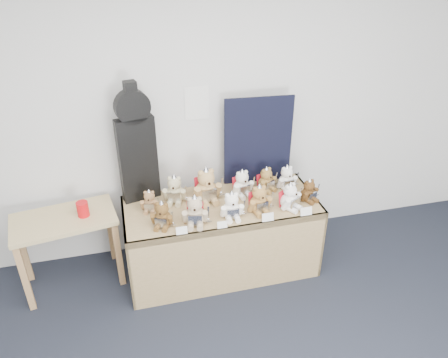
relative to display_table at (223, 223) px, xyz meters
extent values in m
plane|color=silver|center=(-0.17, 0.55, 0.81)|extent=(6.00, 0.00, 6.00)
cube|color=white|center=(-0.10, 0.54, 0.90)|extent=(0.21, 0.00, 0.30)
cube|color=olive|center=(0.00, 0.07, 0.12)|extent=(1.67, 0.71, 0.06)
cube|color=olive|center=(0.00, -0.27, -0.20)|extent=(1.67, 0.03, 0.69)
cube|color=olive|center=(-0.82, 0.06, -0.20)|extent=(0.03, 0.69, 0.69)
cube|color=olive|center=(0.82, 0.08, -0.20)|extent=(0.03, 0.69, 0.69)
cube|color=tan|center=(-1.31, 0.20, 0.12)|extent=(0.89, 0.59, 0.04)
cube|color=#9D6D43|center=(-1.64, -0.05, -0.22)|extent=(0.06, 0.06, 0.65)
cube|color=#9D6D43|center=(-1.70, 0.32, -0.22)|extent=(0.06, 0.06, 0.65)
cube|color=#9D6D43|center=(-0.91, 0.07, -0.22)|extent=(0.06, 0.06, 0.65)
cube|color=#9D6D43|center=(-0.97, 0.44, -0.22)|extent=(0.06, 0.06, 0.65)
cube|color=black|center=(-0.65, 0.34, 0.52)|extent=(0.33, 0.16, 0.75)
cylinder|color=black|center=(-0.65, 0.34, 0.99)|extent=(0.29, 0.15, 0.28)
cube|color=black|center=(-0.65, 0.34, 1.10)|extent=(0.11, 0.10, 0.19)
cube|color=black|center=(0.41, 0.38, 0.56)|extent=(0.61, 0.06, 0.82)
cylinder|color=red|center=(-1.14, 0.19, 0.21)|extent=(0.10, 0.10, 0.13)
ellipsoid|color=brown|center=(-0.52, -0.12, 0.21)|extent=(0.18, 0.17, 0.14)
sphere|color=brown|center=(-0.52, -0.12, 0.31)|extent=(0.11, 0.11, 0.11)
cylinder|color=brown|center=(-0.54, -0.16, 0.30)|extent=(0.05, 0.04, 0.04)
sphere|color=black|center=(-0.54, -0.17, 0.30)|extent=(0.02, 0.02, 0.02)
sphere|color=brown|center=(-0.55, -0.10, 0.35)|extent=(0.03, 0.03, 0.03)
sphere|color=brown|center=(-0.49, -0.13, 0.35)|extent=(0.03, 0.03, 0.03)
cylinder|color=brown|center=(-0.59, -0.11, 0.22)|extent=(0.07, 0.09, 0.11)
cylinder|color=brown|center=(-0.46, -0.16, 0.22)|extent=(0.07, 0.09, 0.11)
cylinder|color=brown|center=(-0.57, -0.15, 0.17)|extent=(0.07, 0.10, 0.04)
cylinder|color=brown|center=(-0.51, -0.17, 0.17)|extent=(0.07, 0.10, 0.04)
cube|color=white|center=(-0.54, -0.17, 0.22)|extent=(0.09, 0.05, 0.08)
cone|color=white|center=(-0.52, -0.12, 0.35)|extent=(0.09, 0.09, 0.07)
cube|color=white|center=(-0.45, -0.18, 0.24)|extent=(0.02, 0.04, 0.15)
cube|color=white|center=(-0.45, -0.18, 0.18)|extent=(0.04, 0.02, 0.01)
ellipsoid|color=tan|center=(-0.27, -0.15, 0.22)|extent=(0.19, 0.17, 0.17)
sphere|color=tan|center=(-0.27, -0.15, 0.33)|extent=(0.12, 0.12, 0.12)
cylinder|color=tan|center=(-0.28, -0.20, 0.32)|extent=(0.06, 0.04, 0.05)
sphere|color=black|center=(-0.28, -0.22, 0.32)|extent=(0.02, 0.02, 0.02)
sphere|color=tan|center=(-0.31, -0.14, 0.38)|extent=(0.04, 0.04, 0.04)
sphere|color=tan|center=(-0.23, -0.16, 0.38)|extent=(0.04, 0.04, 0.04)
cylinder|color=tan|center=(-0.35, -0.15, 0.23)|extent=(0.06, 0.10, 0.13)
cylinder|color=tan|center=(-0.19, -0.19, 0.23)|extent=(0.06, 0.10, 0.13)
cylinder|color=tan|center=(-0.31, -0.20, 0.17)|extent=(0.07, 0.12, 0.05)
cylinder|color=tan|center=(-0.24, -0.21, 0.17)|extent=(0.07, 0.12, 0.05)
cube|color=white|center=(-0.28, -0.21, 0.23)|extent=(0.11, 0.04, 0.09)
cone|color=white|center=(-0.27, -0.15, 0.38)|extent=(0.10, 0.10, 0.08)
cube|color=white|center=(-0.17, -0.20, 0.25)|extent=(0.02, 0.04, 0.18)
cube|color=white|center=(-0.17, -0.20, 0.19)|extent=(0.05, 0.02, 0.01)
cube|color=red|center=(-0.25, -0.09, 0.23)|extent=(0.14, 0.06, 0.15)
ellipsoid|color=white|center=(0.04, -0.13, 0.22)|extent=(0.16, 0.14, 0.15)
sphere|color=white|center=(0.04, -0.13, 0.32)|extent=(0.11, 0.11, 0.11)
cylinder|color=white|center=(0.03, -0.18, 0.31)|extent=(0.05, 0.03, 0.05)
sphere|color=black|center=(0.03, -0.20, 0.31)|extent=(0.02, 0.02, 0.02)
sphere|color=white|center=(0.00, -0.13, 0.36)|extent=(0.04, 0.04, 0.04)
sphere|color=white|center=(0.07, -0.13, 0.36)|extent=(0.04, 0.04, 0.04)
cylinder|color=white|center=(-0.04, -0.15, 0.22)|extent=(0.05, 0.09, 0.12)
cylinder|color=white|center=(0.11, -0.15, 0.22)|extent=(0.05, 0.09, 0.12)
cylinder|color=white|center=(0.00, -0.18, 0.17)|extent=(0.05, 0.10, 0.05)
cylinder|color=white|center=(0.07, -0.19, 0.17)|extent=(0.05, 0.10, 0.05)
cube|color=white|center=(0.03, -0.19, 0.22)|extent=(0.10, 0.02, 0.08)
cone|color=white|center=(0.04, -0.13, 0.37)|extent=(0.10, 0.10, 0.07)
cube|color=white|center=(0.13, -0.17, 0.25)|extent=(0.01, 0.04, 0.16)
cube|color=white|center=(0.13, -0.17, 0.18)|extent=(0.05, 0.01, 0.01)
ellipsoid|color=#A0733C|center=(0.28, -0.10, 0.22)|extent=(0.18, 0.16, 0.16)
sphere|color=#A0733C|center=(0.28, -0.10, 0.33)|extent=(0.12, 0.12, 0.12)
cylinder|color=#A0733C|center=(0.28, -0.15, 0.32)|extent=(0.05, 0.03, 0.05)
sphere|color=black|center=(0.29, -0.17, 0.32)|extent=(0.02, 0.02, 0.02)
sphere|color=#A0733C|center=(0.24, -0.11, 0.37)|extent=(0.04, 0.04, 0.04)
sphere|color=#A0733C|center=(0.32, -0.10, 0.37)|extent=(0.04, 0.04, 0.04)
cylinder|color=#A0733C|center=(0.20, -0.13, 0.23)|extent=(0.06, 0.09, 0.12)
cylinder|color=#A0733C|center=(0.36, -0.11, 0.23)|extent=(0.06, 0.09, 0.12)
cylinder|color=#A0733C|center=(0.25, -0.16, 0.17)|extent=(0.06, 0.11, 0.05)
cylinder|color=#A0733C|center=(0.32, -0.15, 0.17)|extent=(0.06, 0.11, 0.05)
cube|color=white|center=(0.29, -0.16, 0.22)|extent=(0.11, 0.03, 0.09)
cone|color=white|center=(0.28, -0.10, 0.38)|extent=(0.10, 0.10, 0.08)
cube|color=white|center=(0.38, -0.12, 0.25)|extent=(0.02, 0.04, 0.17)
cube|color=white|center=(0.38, -0.12, 0.19)|extent=(0.05, 0.01, 0.01)
cube|color=red|center=(0.27, -0.04, 0.23)|extent=(0.13, 0.05, 0.15)
ellipsoid|color=white|center=(0.54, -0.12, 0.22)|extent=(0.20, 0.19, 0.15)
sphere|color=white|center=(0.54, -0.12, 0.32)|extent=(0.11, 0.11, 0.11)
cylinder|color=white|center=(0.57, -0.16, 0.31)|extent=(0.05, 0.05, 0.05)
sphere|color=black|center=(0.57, -0.17, 0.31)|extent=(0.02, 0.02, 0.02)
sphere|color=white|center=(0.51, -0.14, 0.36)|extent=(0.04, 0.04, 0.04)
sphere|color=white|center=(0.57, -0.10, 0.36)|extent=(0.04, 0.04, 0.04)
cylinder|color=white|center=(0.49, -0.17, 0.22)|extent=(0.08, 0.09, 0.12)
cylinder|color=white|center=(0.61, -0.10, 0.22)|extent=(0.08, 0.09, 0.12)
cylinder|color=white|center=(0.54, -0.18, 0.17)|extent=(0.09, 0.11, 0.05)
cylinder|color=white|center=(0.60, -0.15, 0.17)|extent=(0.09, 0.11, 0.05)
cube|color=white|center=(0.57, -0.17, 0.22)|extent=(0.09, 0.07, 0.08)
cone|color=white|center=(0.54, -0.12, 0.37)|extent=(0.10, 0.10, 0.07)
cube|color=white|center=(0.64, -0.09, 0.25)|extent=(0.03, 0.04, 0.16)
cube|color=white|center=(0.64, -0.09, 0.19)|extent=(0.04, 0.03, 0.01)
cube|color=red|center=(0.51, -0.07, 0.23)|extent=(0.12, 0.09, 0.14)
ellipsoid|color=#54371D|center=(0.74, -0.04, 0.21)|extent=(0.17, 0.16, 0.13)
sphere|color=#54371D|center=(0.74, -0.04, 0.30)|extent=(0.10, 0.10, 0.10)
cylinder|color=#54371D|center=(0.76, -0.08, 0.29)|extent=(0.05, 0.04, 0.04)
sphere|color=black|center=(0.77, -0.10, 0.29)|extent=(0.02, 0.02, 0.02)
sphere|color=#54371D|center=(0.72, -0.06, 0.33)|extent=(0.03, 0.03, 0.03)
sphere|color=#54371D|center=(0.77, -0.03, 0.33)|extent=(0.03, 0.03, 0.03)
cylinder|color=#54371D|center=(0.69, -0.08, 0.21)|extent=(0.06, 0.08, 0.10)
cylinder|color=#54371D|center=(0.81, -0.03, 0.21)|extent=(0.06, 0.08, 0.10)
cylinder|color=#54371D|center=(0.73, -0.10, 0.17)|extent=(0.07, 0.09, 0.04)
cylinder|color=#54371D|center=(0.79, -0.07, 0.17)|extent=(0.07, 0.09, 0.04)
cube|color=white|center=(0.76, -0.09, 0.21)|extent=(0.09, 0.05, 0.07)
cone|color=white|center=(0.74, -0.04, 0.34)|extent=(0.08, 0.08, 0.06)
cube|color=white|center=(0.83, -0.04, 0.23)|extent=(0.02, 0.03, 0.14)
cube|color=white|center=(0.83, -0.04, 0.18)|extent=(0.04, 0.02, 0.01)
ellipsoid|color=beige|center=(-0.37, 0.22, 0.22)|extent=(0.19, 0.18, 0.16)
sphere|color=beige|center=(-0.37, 0.22, 0.33)|extent=(0.12, 0.12, 0.12)
cylinder|color=beige|center=(-0.39, 0.17, 0.32)|extent=(0.06, 0.04, 0.05)
sphere|color=black|center=(-0.39, 0.15, 0.32)|extent=(0.02, 0.02, 0.02)
sphere|color=beige|center=(-0.41, 0.23, 0.37)|extent=(0.04, 0.04, 0.04)
sphere|color=beige|center=(-0.34, 0.21, 0.37)|extent=(0.04, 0.04, 0.04)
cylinder|color=beige|center=(-0.45, 0.22, 0.23)|extent=(0.07, 0.10, 0.12)
cylinder|color=beige|center=(-0.31, 0.18, 0.23)|extent=(0.07, 0.10, 0.12)
cylinder|color=beige|center=(-0.42, 0.17, 0.17)|extent=(0.08, 0.11, 0.05)
cylinder|color=beige|center=(-0.36, 0.15, 0.17)|extent=(0.08, 0.11, 0.05)
cube|color=white|center=(-0.39, 0.16, 0.22)|extent=(0.11, 0.05, 0.09)
cone|color=white|center=(-0.37, 0.22, 0.38)|extent=(0.10, 0.10, 0.08)
cube|color=white|center=(-0.29, 0.16, 0.25)|extent=(0.02, 0.04, 0.17)
cube|color=white|center=(-0.29, 0.16, 0.19)|extent=(0.05, 0.02, 0.01)
ellipsoid|color=tan|center=(-0.11, 0.17, 0.24)|extent=(0.22, 0.19, 0.20)
sphere|color=tan|center=(-0.11, 0.17, 0.37)|extent=(0.15, 0.15, 0.15)
cylinder|color=tan|center=(-0.10, 0.11, 0.36)|extent=(0.07, 0.04, 0.06)
sphere|color=black|center=(-0.10, 0.09, 0.36)|extent=(0.02, 0.02, 0.02)
sphere|color=tan|center=(-0.16, 0.16, 0.43)|extent=(0.05, 0.05, 0.05)
sphere|color=tan|center=(-0.06, 0.18, 0.43)|extent=(0.05, 0.05, 0.05)
cylinder|color=tan|center=(-0.20, 0.13, 0.25)|extent=(0.07, 0.12, 0.15)
cylinder|color=tan|center=(-0.01, 0.16, 0.25)|extent=(0.07, 0.12, 0.15)
cylinder|color=tan|center=(-0.14, 0.10, 0.18)|extent=(0.07, 0.14, 0.06)
cylinder|color=tan|center=(-0.06, 0.11, 0.18)|extent=(0.07, 0.14, 0.06)
cube|color=white|center=(-0.10, 0.09, 0.24)|extent=(0.13, 0.04, 0.11)
cone|color=white|center=(-0.11, 0.17, 0.43)|extent=(0.12, 0.12, 0.10)
cube|color=white|center=(0.02, 0.15, 0.28)|extent=(0.02, 0.05, 0.21)
cube|color=white|center=(0.02, 0.15, 0.20)|extent=(0.06, 0.02, 0.01)
cube|color=red|center=(-0.12, 0.25, 0.25)|extent=(0.16, 0.06, 0.18)
ellipsoid|color=white|center=(0.21, 0.19, 0.22)|extent=(0.18, 0.16, 0.16)
sphere|color=white|center=(0.21, 0.19, 0.32)|extent=(0.11, 0.11, 0.11)
cylinder|color=white|center=(0.22, 0.14, 0.31)|extent=(0.05, 0.03, 0.05)
sphere|color=black|center=(0.23, 0.12, 0.31)|extent=(0.02, 0.02, 0.02)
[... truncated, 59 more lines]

